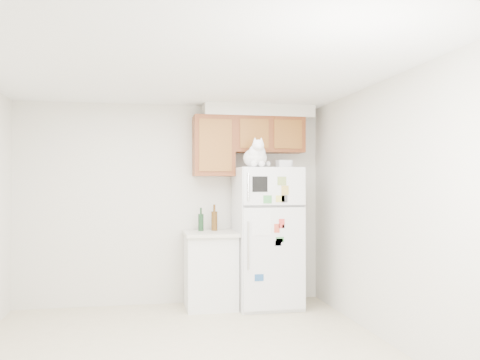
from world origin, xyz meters
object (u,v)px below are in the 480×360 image
object	(u,v)px
bottle_amber	(214,218)
base_counter	(211,269)
storage_box_back	(284,164)
cat	(256,156)
refrigerator	(267,237)
bottle_green	(201,219)
storage_box_front	(283,164)

from	to	relation	value
bottle_amber	base_counter	bearing A→B (deg)	-113.84
base_counter	bottle_amber	distance (m)	0.64
base_counter	storage_box_back	world-z (taller)	storage_box_back
base_counter	cat	size ratio (longest dim) A/B	1.86
storage_box_back	bottle_amber	xyz separation A→B (m)	(-0.86, 0.15, -0.67)
refrigerator	bottle_green	distance (m)	0.85
bottle_amber	bottle_green	bearing A→B (deg)	-175.55
storage_box_front	bottle_green	size ratio (longest dim) A/B	0.52
base_counter	storage_box_back	distance (m)	1.59
storage_box_back	storage_box_front	distance (m)	0.18
bottle_green	cat	bearing A→B (deg)	-35.41
storage_box_back	storage_box_front	size ratio (longest dim) A/B	1.20
storage_box_back	bottle_amber	size ratio (longest dim) A/B	0.55
bottle_amber	storage_box_front	bearing A→B (deg)	-21.87
cat	refrigerator	bearing A→B (deg)	48.14
base_counter	storage_box_front	distance (m)	1.56
refrigerator	base_counter	size ratio (longest dim) A/B	1.85
storage_box_back	bottle_amber	distance (m)	1.10
refrigerator	storage_box_front	size ratio (longest dim) A/B	11.33
cat	bottle_green	bearing A→B (deg)	144.59
base_counter	storage_box_back	bearing A→B (deg)	0.38
storage_box_front	bottle_green	xyz separation A→B (m)	(-0.97, 0.31, -0.68)
refrigerator	base_counter	distance (m)	0.79
refrigerator	storage_box_front	xyz separation A→B (m)	(0.18, -0.09, 0.89)
base_counter	storage_box_front	world-z (taller)	storage_box_front
storage_box_back	bottle_green	distance (m)	1.25
storage_box_front	bottle_amber	size ratio (longest dim) A/B	0.46
cat	bottle_amber	bearing A→B (deg)	134.38
refrigerator	storage_box_back	xyz separation A→B (m)	(0.24, 0.08, 0.90)
base_counter	refrigerator	bearing A→B (deg)	-6.10
cat	bottle_amber	xyz separation A→B (m)	(-0.43, 0.44, -0.75)
refrigerator	storage_box_back	bearing A→B (deg)	18.39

